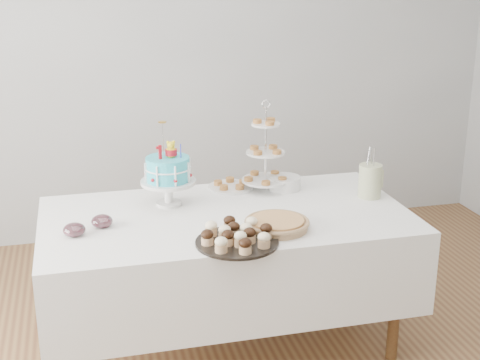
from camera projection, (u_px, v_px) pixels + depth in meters
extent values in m
cube|color=#9C9FA1|center=(174.00, 59.00, 4.89)|extent=(5.00, 0.04, 2.70)
cube|color=white|center=(227.00, 253.00, 3.58)|extent=(1.92, 1.02, 0.45)
cylinder|color=brown|center=(74.00, 344.00, 3.11)|extent=(0.06, 0.06, 0.67)
cylinder|color=brown|center=(395.00, 302.00, 3.49)|extent=(0.06, 0.06, 0.67)
cylinder|color=brown|center=(72.00, 275.00, 3.79)|extent=(0.06, 0.06, 0.67)
cylinder|color=brown|center=(341.00, 246.00, 4.17)|extent=(0.06, 0.06, 0.67)
cylinder|color=#32C4DA|center=(168.00, 169.00, 3.57)|extent=(0.23, 0.23, 0.13)
torus|color=white|center=(168.00, 168.00, 3.57)|extent=(0.25, 0.25, 0.01)
cube|color=red|center=(160.00, 152.00, 3.51)|extent=(0.02, 0.02, 0.07)
cylinder|color=#2E36C6|center=(181.00, 151.00, 3.54)|extent=(0.01, 0.01, 0.07)
cylinder|color=silver|center=(163.00, 140.00, 3.55)|extent=(0.00, 0.00, 0.18)
cylinder|color=gold|center=(162.00, 122.00, 3.52)|extent=(0.05, 0.05, 0.01)
cylinder|color=black|center=(237.00, 242.00, 3.14)|extent=(0.39, 0.39, 0.01)
ellipsoid|color=black|center=(221.00, 233.00, 3.10)|extent=(0.06, 0.06, 0.04)
ellipsoid|color=#F8E6C0|center=(253.00, 230.00, 3.14)|extent=(0.06, 0.06, 0.04)
cylinder|color=tan|center=(277.00, 225.00, 3.30)|extent=(0.30, 0.30, 0.04)
cylinder|color=#BB7A48|center=(277.00, 221.00, 3.29)|extent=(0.27, 0.27, 0.02)
torus|color=tan|center=(277.00, 222.00, 3.30)|extent=(0.32, 0.32, 0.02)
cylinder|color=silver|center=(266.00, 149.00, 3.80)|extent=(0.01, 0.01, 0.49)
cylinder|color=silver|center=(265.00, 180.00, 3.86)|extent=(0.27, 0.27, 0.01)
cylinder|color=silver|center=(266.00, 153.00, 3.81)|extent=(0.22, 0.22, 0.01)
cylinder|color=silver|center=(266.00, 124.00, 3.76)|extent=(0.17, 0.17, 0.01)
torus|color=silver|center=(266.00, 104.00, 3.72)|extent=(0.05, 0.01, 0.05)
cylinder|color=silver|center=(284.00, 183.00, 3.88)|extent=(0.19, 0.19, 0.07)
cylinder|color=silver|center=(231.00, 187.00, 3.90)|extent=(0.27, 0.27, 0.01)
ellipsoid|color=silver|center=(74.00, 230.00, 3.22)|extent=(0.11, 0.11, 0.06)
cylinder|color=#5B0717|center=(74.00, 231.00, 3.22)|extent=(0.07, 0.07, 0.03)
ellipsoid|color=silver|center=(102.00, 221.00, 3.32)|extent=(0.11, 0.11, 0.06)
cylinder|color=#5B0717|center=(102.00, 222.00, 3.33)|extent=(0.07, 0.07, 0.03)
cylinder|color=beige|center=(370.00, 181.00, 3.73)|extent=(0.13, 0.13, 0.19)
cylinder|color=beige|center=(382.00, 179.00, 3.71)|extent=(0.01, 0.01, 0.10)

